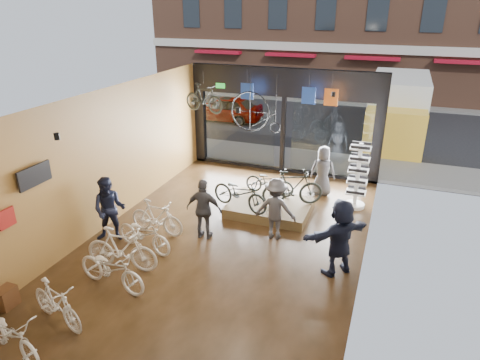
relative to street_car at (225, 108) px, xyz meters
The scene contains 32 objects.
ground_plane 12.93m from the street_car, 68.39° to the right, with size 7.00×12.00×0.04m, color black.
ceiling 13.28m from the street_car, 68.39° to the right, with size 7.00×12.00×0.04m, color black.
wall_left 12.13m from the street_car, 84.13° to the right, with size 0.04×12.00×3.80m, color #A37838.
wall_right 14.63m from the street_car, 55.42° to the right, with size 0.04×12.00×3.80m, color beige.
storefront 7.75m from the street_car, 51.61° to the right, with size 7.00×0.26×3.80m, color black, non-canonical shape.
exit_sign 6.97m from the street_car, 68.97° to the right, with size 0.35×0.06×0.18m, color #198C26.
street_road 5.66m from the street_car, 32.26° to the left, with size 30.00×18.00×0.02m, color black.
sidewalk_near 6.78m from the street_car, 45.28° to the right, with size 30.00×2.40×0.12m, color slate.
sidewalk_far 8.48m from the street_car, 55.82° to the left, with size 30.00×2.00×0.12m, color slate.
street_car is the anchor object (origin of this frame).
box_truck 8.65m from the street_car, ahead, with size 2.41×7.22×2.85m, color silver, non-canonical shape.
floor_bike_0 16.75m from the street_car, 80.87° to the right, with size 0.57×1.65×0.86m, color beige.
floor_bike_1 15.88m from the street_car, 79.69° to the right, with size 0.44×1.55×0.93m, color beige.
floor_bike_2 14.62m from the street_car, 77.59° to the right, with size 0.64×1.83×0.96m, color beige.
floor_bike_3 13.90m from the street_car, 77.82° to the right, with size 0.51×1.80×1.08m, color beige.
floor_bike_4 13.01m from the street_car, 76.88° to the right, with size 0.60×1.72×0.90m, color beige.
floor_bike_5 12.16m from the street_car, 76.59° to the right, with size 0.46×1.62×0.97m, color beige.
display_platform 10.93m from the street_car, 60.73° to the right, with size 2.40×1.80×0.30m, color #4C391F.
display_bike_left 11.17m from the street_car, 65.55° to the right, with size 0.66×1.88×0.99m, color black.
display_bike_mid 11.14m from the street_car, 57.53° to the right, with size 0.51×1.81×1.09m, color black.
display_bike_right 10.27m from the street_car, 60.01° to the right, with size 0.56×1.59×0.84m, color black.
customer_1 12.67m from the street_car, 81.51° to the right, with size 0.86×0.67×1.78m, color #161C33.
customer_2 12.29m from the street_car, 70.33° to the right, with size 0.99×0.41×1.68m, color #3F3F44.
customer_3 12.41m from the street_car, 61.59° to the right, with size 1.10×0.63×1.70m, color #3F3F44.
customer_4 10.10m from the street_car, 49.47° to the right, with size 0.81×0.53×1.65m, color #3F3F44.
customer_5 14.23m from the street_car, 57.16° to the right, with size 1.74×0.55×1.88m, color #161C33.
sunglasses_rack 11.29m from the street_car, 46.95° to the right, with size 0.61×0.50×2.06m, color white, non-canonical shape.
penny_farthing 8.90m from the street_car, 60.51° to the right, with size 1.67×0.06×1.33m, color black, non-canonical shape.
hung_bike 8.48m from the street_car, 72.56° to the right, with size 0.45×1.58×0.95m, color black.
jersey_left 8.06m from the street_car, 61.94° to the right, with size 0.45×0.03×0.55m, color #1E3F99.
jersey_mid 9.23m from the street_car, 49.69° to the right, with size 0.45×0.03×0.55m, color #1E3F99.
jersey_right 9.70m from the street_car, 46.27° to the right, with size 0.45×0.03×0.55m, color #CC5919.
Camera 1 is at (3.79, -8.69, 5.88)m, focal length 32.00 mm.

